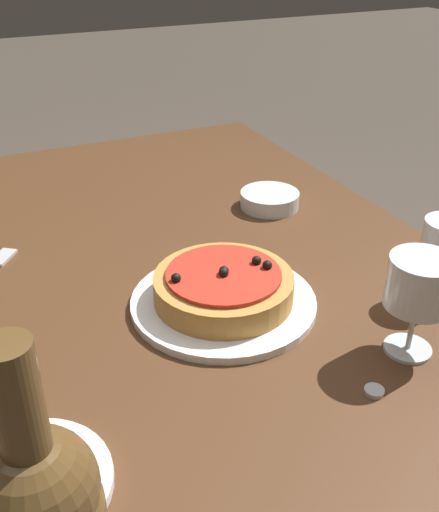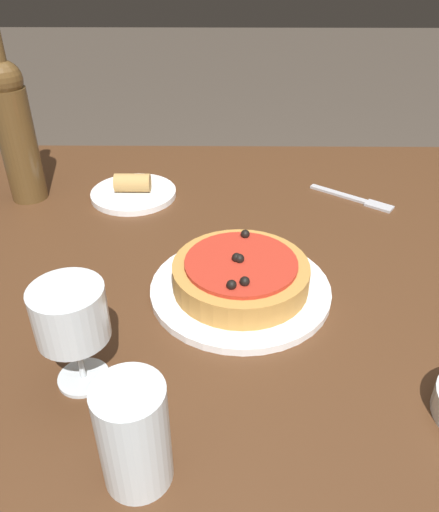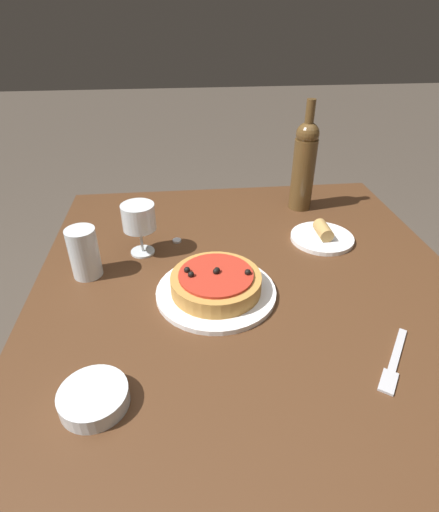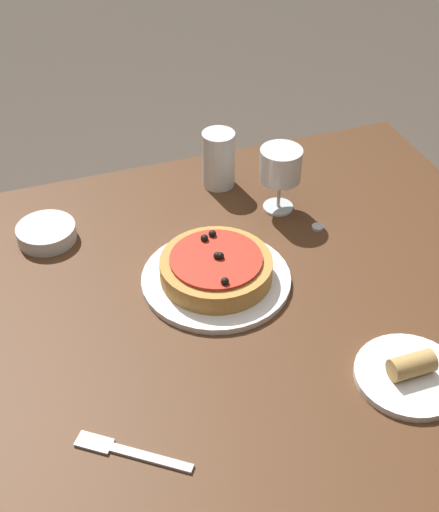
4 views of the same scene
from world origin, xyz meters
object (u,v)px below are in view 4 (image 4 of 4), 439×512
object	(u,v)px
dining_table	(180,361)
pizza	(216,268)
side_plate	(410,374)
wine_glass	(281,167)
fork	(126,451)
water_cup	(218,159)
bottle_cap	(318,227)
side_bowl	(46,233)
dinner_plate	(216,279)

from	to	relation	value
dining_table	pizza	size ratio (longest dim) A/B	6.80
pizza	side_plate	bearing A→B (deg)	-56.42
pizza	side_plate	distance (m)	0.38
wine_glass	side_plate	distance (m)	0.49
pizza	fork	size ratio (longest dim) A/B	1.32
dining_table	wine_glass	world-z (taller)	wine_glass
water_cup	bottle_cap	distance (m)	0.26
side_bowl	side_plate	size ratio (longest dim) A/B	0.66
side_bowl	pizza	bearing A→B (deg)	-40.14
dining_table	side_bowl	world-z (taller)	side_bowl
side_bowl	side_plate	xyz separation A→B (m)	(0.47, -0.54, -0.00)
dinner_plate	bottle_cap	bearing A→B (deg)	19.14
water_cup	side_bowl	xyz separation A→B (m)	(-0.38, -0.07, -0.05)
dining_table	bottle_cap	size ratio (longest dim) A/B	56.77
dining_table	dinner_plate	size ratio (longest dim) A/B	5.08
fork	side_plate	size ratio (longest dim) A/B	0.89
side_bowl	bottle_cap	bearing A→B (deg)	-15.59
dining_table	water_cup	bearing A→B (deg)	61.86
wine_glass	water_cup	xyz separation A→B (m)	(-0.09, 0.12, -0.04)
dining_table	side_plate	distance (m)	0.39
pizza	side_plate	size ratio (longest dim) A/B	1.17
dining_table	wine_glass	xyz separation A→B (m)	(0.29, 0.26, 0.19)
side_bowl	wine_glass	bearing A→B (deg)	-6.42
side_plate	bottle_cap	xyz separation A→B (m)	(0.03, 0.40, -0.01)
fork	side_bowl	bearing A→B (deg)	-50.36
water_cup	dining_table	bearing A→B (deg)	-118.14
dinner_plate	side_bowl	world-z (taller)	side_bowl
side_plate	bottle_cap	world-z (taller)	side_plate
dinner_plate	fork	world-z (taller)	dinner_plate
side_plate	side_bowl	bearing A→B (deg)	131.42
pizza	wine_glass	distance (m)	0.27
dining_table	pizza	bearing A→B (deg)	41.42
dining_table	water_cup	size ratio (longest dim) A/B	11.11
wine_glass	side_plate	world-z (taller)	wine_glass
dinner_plate	side_bowl	xyz separation A→B (m)	(-0.27, 0.23, 0.01)
wine_glass	fork	xyz separation A→B (m)	(-0.43, -0.47, -0.10)
wine_glass	bottle_cap	world-z (taller)	wine_glass
pizza	side_plate	xyz separation A→B (m)	(0.21, -0.31, -0.02)
dinner_plate	wine_glass	size ratio (longest dim) A/B	1.96
pizza	bottle_cap	world-z (taller)	pizza
dinner_plate	pizza	xyz separation A→B (m)	(0.00, 0.00, 0.03)
water_cup	side_bowl	bearing A→B (deg)	-169.08
bottle_cap	pizza	bearing A→B (deg)	-160.87
wine_glass	water_cup	bearing A→B (deg)	124.50
fork	bottle_cap	bearing A→B (deg)	-104.81
dinner_plate	side_plate	size ratio (longest dim) A/B	1.57
water_cup	pizza	bearing A→B (deg)	-110.02
wine_glass	water_cup	size ratio (longest dim) A/B	1.12
dinner_plate	dining_table	bearing A→B (deg)	-138.60
side_bowl	side_plate	bearing A→B (deg)	-48.58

